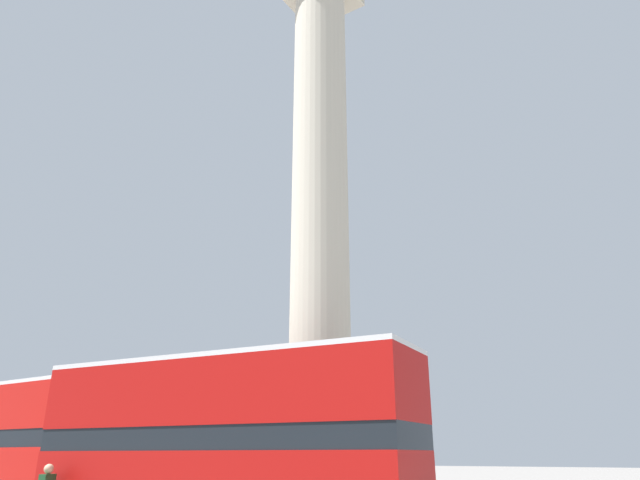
{
  "coord_description": "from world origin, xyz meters",
  "views": [
    {
      "loc": [
        10.64,
        -16.66,
        2.0
      ],
      "look_at": [
        0.0,
        0.0,
        9.48
      ],
      "focal_mm": 32.0,
      "sensor_mm": 36.0,
      "label": 1
    }
  ],
  "objects": [
    {
      "name": "monument_column",
      "position": [
        0.0,
        0.0,
        8.93
      ],
      "size": [
        5.11,
        5.11,
        22.9
      ],
      "color": "#BCB29E",
      "rests_on": "ground_plane"
    },
    {
      "name": "bus_b",
      "position": [
        0.57,
        -5.41,
        2.39
      ],
      "size": [
        10.2,
        3.51,
        4.33
      ],
      "rotation": [
        0.0,
        0.0,
        0.1
      ],
      "color": "#A80F0C",
      "rests_on": "ground_plane"
    },
    {
      "name": "bus_a",
      "position": [
        -7.85,
        -4.59,
        2.4
      ],
      "size": [
        11.05,
        2.91,
        4.35
      ],
      "rotation": [
        0.0,
        0.0,
        -0.02
      ],
      "color": "#B7140F",
      "rests_on": "ground_plane"
    },
    {
      "name": "street_lamp",
      "position": [
        -3.3,
        -1.75,
        3.32
      ],
      "size": [
        0.49,
        0.49,
        5.29
      ],
      "color": "black",
      "rests_on": "ground_plane"
    }
  ]
}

